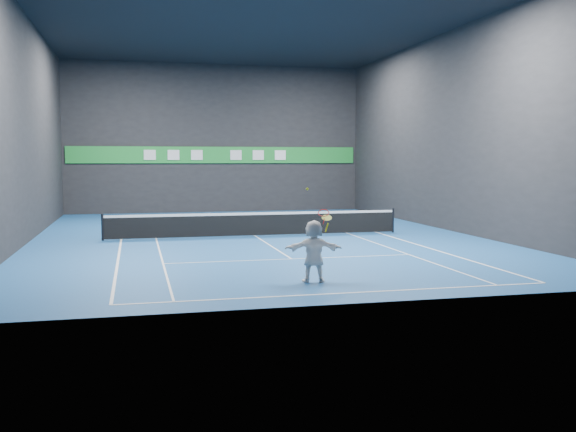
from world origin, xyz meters
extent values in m
plane|color=#194B8A|center=(0.00, 0.00, 0.00)|extent=(26.00, 26.00, 0.00)
plane|color=black|center=(0.00, 0.00, 9.00)|extent=(26.00, 26.00, 0.00)
cube|color=black|center=(0.00, 13.00, 4.50)|extent=(18.00, 0.10, 9.00)
cube|color=black|center=(0.00, -13.00, 4.50)|extent=(18.00, 0.10, 9.00)
cube|color=black|center=(-9.00, 0.00, 4.50)|extent=(0.10, 26.00, 9.00)
cube|color=black|center=(9.00, 0.00, 4.50)|extent=(0.10, 26.00, 9.00)
cube|color=white|center=(0.00, -11.89, 0.00)|extent=(10.98, 0.08, 0.01)
cube|color=white|center=(0.00, 11.89, 0.00)|extent=(10.98, 0.08, 0.01)
cube|color=white|center=(-5.49, 0.00, 0.00)|extent=(0.08, 23.78, 0.01)
cube|color=white|center=(5.49, 0.00, 0.00)|extent=(0.08, 23.78, 0.01)
cube|color=white|center=(-4.11, 0.00, 0.00)|extent=(0.06, 23.78, 0.01)
cube|color=white|center=(4.11, 0.00, 0.00)|extent=(0.06, 23.78, 0.01)
cube|color=white|center=(0.00, -6.40, 0.00)|extent=(8.23, 0.06, 0.01)
cube|color=white|center=(0.00, 6.40, 0.00)|extent=(8.23, 0.06, 0.01)
cube|color=white|center=(0.00, 0.00, 0.00)|extent=(0.06, 12.80, 0.01)
imported|color=white|center=(-0.36, -10.32, 0.82)|extent=(1.59, 0.74, 1.65)
sphere|color=#E3F729|center=(-0.56, -10.37, 2.47)|extent=(0.07, 0.07, 0.07)
cylinder|color=black|center=(-6.20, 0.00, 0.54)|extent=(0.10, 0.10, 1.07)
cylinder|color=black|center=(6.20, 0.00, 0.54)|extent=(0.10, 0.10, 1.07)
cube|color=black|center=(0.00, 0.00, 0.47)|extent=(12.40, 0.03, 0.86)
cube|color=white|center=(0.00, 0.00, 0.95)|extent=(12.40, 0.04, 0.10)
cube|color=#1F9034|center=(0.00, 12.94, 3.50)|extent=(17.64, 0.06, 1.00)
cube|color=silver|center=(-4.00, 12.88, 3.50)|extent=(0.70, 0.04, 0.60)
cube|color=white|center=(-2.60, 12.88, 3.50)|extent=(0.70, 0.04, 0.60)
cube|color=white|center=(-1.20, 12.88, 3.50)|extent=(0.70, 0.04, 0.60)
cube|color=silver|center=(1.20, 12.88, 3.50)|extent=(0.70, 0.04, 0.60)
cube|color=white|center=(2.60, 12.88, 3.50)|extent=(0.70, 0.04, 0.60)
cube|color=white|center=(4.00, 12.88, 3.50)|extent=(0.70, 0.04, 0.60)
torus|color=#AF1412|center=(-0.09, -10.27, 1.82)|extent=(0.39, 0.33, 0.26)
cylinder|color=#D1E751|center=(0.00, -10.27, 1.69)|extent=(0.37, 0.32, 0.19)
cylinder|color=red|center=(-0.08, -10.27, 1.60)|extent=(0.05, 0.15, 0.17)
cylinder|color=yellow|center=(0.00, -10.29, 1.44)|extent=(0.09, 0.15, 0.26)
camera|label=1|loc=(-4.92, -26.43, 3.23)|focal=40.00mm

